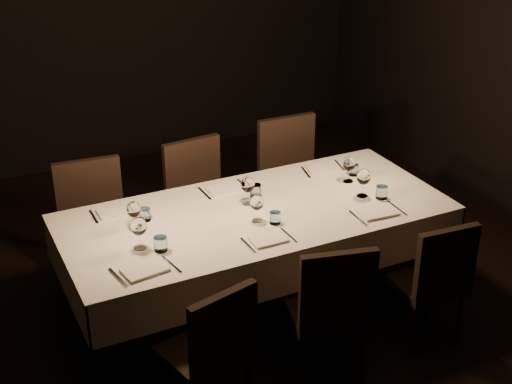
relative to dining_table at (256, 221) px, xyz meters
name	(u,v)px	position (x,y,z in m)	size (l,w,h in m)	color
room	(256,103)	(0.00, 0.00, 0.81)	(5.01, 6.01, 3.01)	black
dining_table	(256,221)	(0.00, 0.00, 0.00)	(2.52, 1.12, 0.76)	black
chair_near_left	(213,346)	(-0.67, -0.83, -0.20)	(0.51, 0.51, 0.87)	black
place_setting_near_left	(146,244)	(-0.81, -0.22, 0.15)	(0.38, 0.42, 0.20)	silver
chair_near_center	(330,305)	(0.08, -0.81, -0.18)	(0.53, 0.53, 0.92)	black
place_setting_near_center	(265,217)	(-0.05, -0.22, 0.14)	(0.32, 0.40, 0.18)	silver
chair_near_right	(434,276)	(0.85, -0.80, -0.20)	(0.44, 0.44, 0.87)	black
place_setting_near_right	(372,191)	(0.75, -0.22, 0.15)	(0.36, 0.42, 0.20)	silver
chair_far_left	(94,223)	(-0.90, 0.74, -0.16)	(0.50, 0.50, 0.96)	black
place_setting_far_left	(131,212)	(-0.77, 0.22, 0.15)	(0.33, 0.41, 0.18)	silver
chair_far_center	(200,197)	(-0.08, 0.79, -0.16)	(0.50, 0.50, 0.95)	black
place_setting_far_center	(242,188)	(0.00, 0.22, 0.15)	(0.35, 0.41, 0.19)	silver
chair_far_right	(293,176)	(0.70, 0.77, -0.14)	(0.49, 0.49, 1.01)	black
place_setting_far_right	(342,167)	(0.79, 0.22, 0.15)	(0.35, 0.41, 0.19)	silver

